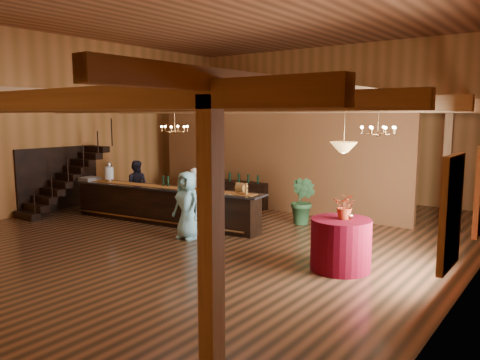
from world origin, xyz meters
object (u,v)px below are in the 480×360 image
Objects in this scene: round_table at (341,244)px; chandelier_right at (378,130)px; raffle_drum at (241,188)px; bartender at (195,195)px; pendant_lamp at (344,147)px; backbar_shelf at (225,193)px; beverage_dispenser at (109,172)px; guest at (187,205)px; tasting_bar at (163,205)px; staff_second at (136,185)px; chandelier_left at (175,128)px; floor_plant at (303,201)px.

chandelier_right is (-0.13, 2.13, 2.17)m from round_table.
bartender is (-1.92, 0.41, -0.43)m from raffle_drum.
round_table is 1.90m from pendant_lamp.
pendant_lamp is (5.86, -3.81, 1.98)m from backbar_shelf.
beverage_dispenser is 3.83m from guest.
tasting_bar is 3.91× the size of staff_second.
round_table is 1.46× the size of chandelier_left.
staff_second reaches higher than raffle_drum.
chandelier_right is at bearing -25.30° from backbar_shelf.
backbar_shelf is at bearing 134.25° from raffle_drum.
staff_second is (-1.82, 0.06, -1.83)m from chandelier_left.
beverage_dispenser is 7.80m from round_table.
raffle_drum is 1.43m from guest.
raffle_drum is 0.21× the size of guest.
chandelier_right is 4.81m from guest.
floor_plant is at bearing -152.07° from bartender.
raffle_drum is (4.57, 0.49, -0.11)m from beverage_dispenser.
beverage_dispenser reaches higher than bartender.
guest is (1.10, -1.53, 0.06)m from bartender.
backbar_shelf is 3.35× the size of pendant_lamp.
floor_plant is (-2.44, 2.93, 0.16)m from round_table.
guest is at bearing -150.33° from chandelier_right.
tasting_bar is 2.62m from raffle_drum.
guest is (1.69, -0.84, 0.31)m from tasting_bar.
round_table is 0.88× the size of floor_plant.
bartender is (-5.09, 1.46, -1.63)m from pendant_lamp.
chandelier_right is at bearing -173.32° from bartender.
backbar_shelf is 4.33m from guest.
guest is (-0.82, -1.11, -0.37)m from raffle_drum.
backbar_shelf is (-2.69, 2.76, -0.78)m from raffle_drum.
chandelier_right is 7.88m from staff_second.
beverage_dispenser is at bearing 175.84° from round_table.
bartender is at bearing 163.98° from pendant_lamp.
chandelier_right is 0.51× the size of staff_second.
chandelier_left is 0.52× the size of bartender.
guest is at bearing 120.02° from staff_second.
round_table is 4.00m from guest.
backbar_shelf is 3.77× the size of chandelier_left.
bartender reaches higher than tasting_bar.
tasting_bar is 5.29× the size of round_table.
round_table is at bearing 162.96° from bartender.
pendant_lamp reaches higher than beverage_dispenser.
bartender is 3.03m from floor_plant.
beverage_dispenser is 1.17m from staff_second.
round_table is 0.76× the size of bartender.
backbar_shelf is (1.88, 3.25, -0.89)m from beverage_dispenser.
chandelier_left reaches higher than staff_second.
chandelier_right is (5.81, 0.58, 0.05)m from chandelier_left.
guest is at bearing -126.35° from raffle_drum.
floor_plant is at bearing 68.83° from raffle_drum.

